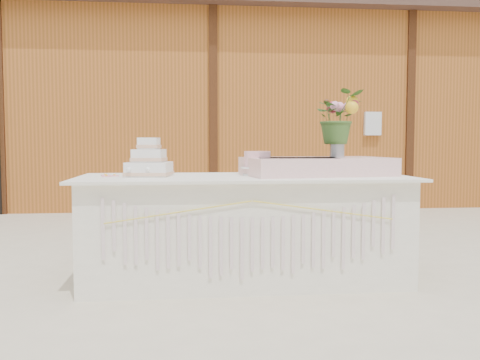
% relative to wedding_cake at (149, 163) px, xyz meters
% --- Properties ---
extents(ground, '(80.00, 80.00, 0.00)m').
position_rel_wedding_cake_xyz_m(ground, '(0.69, -0.05, -0.86)').
color(ground, beige).
rests_on(ground, ground).
extents(barn, '(12.60, 4.60, 3.30)m').
position_rel_wedding_cake_xyz_m(barn, '(0.68, 5.94, 0.81)').
color(barn, '#A65822').
rests_on(barn, ground).
extents(cake_table, '(2.40, 1.00, 0.77)m').
position_rel_wedding_cake_xyz_m(cake_table, '(0.69, -0.06, -0.48)').
color(cake_table, white).
rests_on(cake_table, ground).
extents(wedding_cake, '(0.36, 0.36, 0.28)m').
position_rel_wedding_cake_xyz_m(wedding_cake, '(0.00, 0.00, 0.00)').
color(wedding_cake, white).
rests_on(wedding_cake, cake_table).
extents(pink_cake_stand, '(0.25, 0.25, 0.18)m').
position_rel_wedding_cake_xyz_m(pink_cake_stand, '(0.79, -0.00, 0.01)').
color(pink_cake_stand, white).
rests_on(pink_cake_stand, cake_table).
extents(satin_runner, '(1.13, 0.76, 0.13)m').
position_rel_wedding_cake_xyz_m(satin_runner, '(1.24, -0.02, -0.03)').
color(satin_runner, '#FECCCD').
rests_on(satin_runner, cake_table).
extents(flower_vase, '(0.11, 0.11, 0.15)m').
position_rel_wedding_cake_xyz_m(flower_vase, '(1.41, 0.06, 0.11)').
color(flower_vase, '#B4B5B9').
rests_on(flower_vase, satin_runner).
extents(bouquet, '(0.41, 0.37, 0.41)m').
position_rel_wedding_cake_xyz_m(bouquet, '(1.41, 0.06, 0.39)').
color(bouquet, '#3B6126').
rests_on(bouquet, flower_vase).
extents(loose_flowers, '(0.22, 0.34, 0.02)m').
position_rel_wedding_cake_xyz_m(loose_flowers, '(-0.29, -0.05, -0.09)').
color(loose_flowers, pink).
rests_on(loose_flowers, cake_table).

